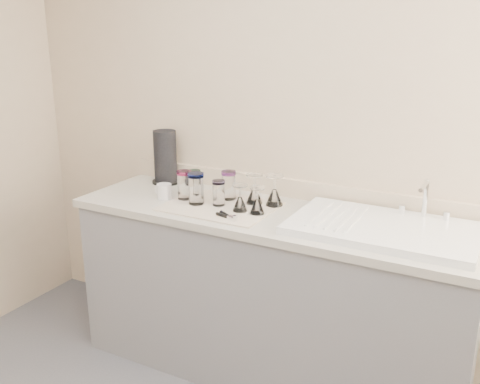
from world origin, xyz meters
The scene contains 16 objects.
room_envelope centered at (0.00, 0.00, 1.56)m, with size 3.54×3.50×2.52m.
counter_unit centered at (0.00, 1.20, 0.45)m, with size 2.06×0.62×0.90m.
sink_unit centered at (0.55, 1.20, 0.92)m, with size 0.82×0.50×0.22m.
dish_towel centered at (-0.27, 1.16, 0.90)m, with size 0.55×0.42×0.01m, color silver.
tumbler_teal centered at (-0.50, 1.28, 0.97)m, with size 0.07×0.07×0.13m.
tumbler_purple centered at (-0.29, 1.27, 0.99)m, with size 0.08×0.08×0.15m.
tumbler_magenta centered at (-0.49, 1.17, 0.99)m, with size 0.08×0.08×0.15m.
tumbler_blue centered at (-0.39, 1.13, 0.99)m, with size 0.08×0.08×0.16m.
tumbler_lavender centered at (-0.28, 1.16, 0.97)m, with size 0.07×0.07×0.13m.
goblet_back_left centered at (-0.13, 1.27, 0.96)m, with size 0.09×0.09×0.15m.
goblet_back_right centered at (-0.03, 1.29, 0.96)m, with size 0.09×0.09×0.16m.
goblet_front_left centered at (-0.14, 1.13, 0.95)m, with size 0.08×0.08×0.14m.
goblet_front_right centered at (-0.05, 1.14, 0.95)m, with size 0.07×0.07×0.13m.
can_opener centered at (-0.15, 1.01, 0.92)m, with size 0.13×0.08×0.02m.
white_mug centered at (-0.61, 1.14, 0.94)m, with size 0.12×0.09×0.08m.
paper_towel_roll centered at (-0.78, 1.40, 1.05)m, with size 0.17×0.17×0.31m.
Camera 1 is at (1.04, -1.08, 1.78)m, focal length 40.00 mm.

